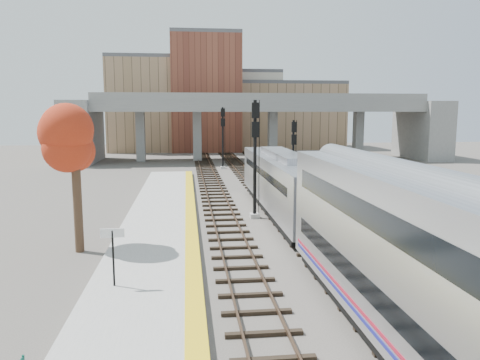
{
  "coord_description": "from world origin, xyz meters",
  "views": [
    {
      "loc": [
        -5.55,
        -22.64,
        7.05
      ],
      "look_at": [
        -2.02,
        8.11,
        2.5
      ],
      "focal_mm": 35.0,
      "sensor_mm": 36.0,
      "label": 1
    }
  ],
  "objects_px": {
    "signal_mast_near": "(255,159)",
    "car_c": "(377,167)",
    "locomotive": "(283,182)",
    "signal_mast_far": "(223,138)",
    "tree": "(74,140)",
    "car_b": "(353,167)",
    "signal_mast_mid": "(293,162)",
    "car_a": "(340,171)"
  },
  "relations": [
    {
      "from": "signal_mast_near",
      "to": "car_c",
      "type": "bearing_deg",
      "value": 50.7
    },
    {
      "from": "locomotive",
      "to": "signal_mast_far",
      "type": "relative_size",
      "value": 2.52
    },
    {
      "from": "car_c",
      "to": "tree",
      "type": "bearing_deg",
      "value": -150.95
    },
    {
      "from": "locomotive",
      "to": "car_b",
      "type": "distance_m",
      "value": 24.89
    },
    {
      "from": "signal_mast_far",
      "to": "car_c",
      "type": "bearing_deg",
      "value": -19.6
    },
    {
      "from": "signal_mast_near",
      "to": "tree",
      "type": "relative_size",
      "value": 1.02
    },
    {
      "from": "signal_mast_far",
      "to": "tree",
      "type": "height_order",
      "value": "tree"
    },
    {
      "from": "signal_mast_far",
      "to": "car_c",
      "type": "height_order",
      "value": "signal_mast_far"
    },
    {
      "from": "signal_mast_mid",
      "to": "signal_mast_far",
      "type": "xyz_separation_m",
      "value": [
        -4.1,
        20.51,
        0.82
      ]
    },
    {
      "from": "signal_mast_near",
      "to": "car_c",
      "type": "xyz_separation_m",
      "value": [
        17.23,
        21.05,
        -3.3
      ]
    },
    {
      "from": "signal_mast_mid",
      "to": "tree",
      "type": "relative_size",
      "value": 0.84
    },
    {
      "from": "tree",
      "to": "car_c",
      "type": "bearing_deg",
      "value": 45.34
    },
    {
      "from": "signal_mast_near",
      "to": "car_c",
      "type": "relative_size",
      "value": 1.73
    },
    {
      "from": "locomotive",
      "to": "signal_mast_near",
      "type": "relative_size",
      "value": 2.45
    },
    {
      "from": "locomotive",
      "to": "signal_mast_mid",
      "type": "bearing_deg",
      "value": 70.95
    },
    {
      "from": "locomotive",
      "to": "signal_mast_near",
      "type": "height_order",
      "value": "signal_mast_near"
    },
    {
      "from": "signal_mast_near",
      "to": "tree",
      "type": "xyz_separation_m",
      "value": [
        -9.91,
        -6.42,
        1.65
      ]
    },
    {
      "from": "locomotive",
      "to": "signal_mast_near",
      "type": "bearing_deg",
      "value": -157.09
    },
    {
      "from": "car_a",
      "to": "tree",
      "type": "bearing_deg",
      "value": -128.01
    },
    {
      "from": "signal_mast_near",
      "to": "car_b",
      "type": "distance_m",
      "value": 26.92
    },
    {
      "from": "locomotive",
      "to": "car_a",
      "type": "xyz_separation_m",
      "value": [
        10.04,
        17.8,
        -1.62
      ]
    },
    {
      "from": "signal_mast_far",
      "to": "locomotive",
      "type": "bearing_deg",
      "value": -85.43
    },
    {
      "from": "locomotive",
      "to": "car_b",
      "type": "bearing_deg",
      "value": 59.1
    },
    {
      "from": "signal_mast_near",
      "to": "car_a",
      "type": "distance_m",
      "value": 22.53
    },
    {
      "from": "car_c",
      "to": "signal_mast_near",
      "type": "bearing_deg",
      "value": -145.6
    },
    {
      "from": "signal_mast_far",
      "to": "car_a",
      "type": "xyz_separation_m",
      "value": [
        12.14,
        -8.5,
        -3.19
      ]
    },
    {
      "from": "signal_mast_mid",
      "to": "signal_mast_far",
      "type": "bearing_deg",
      "value": 101.31
    },
    {
      "from": "car_b",
      "to": "tree",
      "type": "bearing_deg",
      "value": -161.41
    },
    {
      "from": "locomotive",
      "to": "signal_mast_mid",
      "type": "distance_m",
      "value": 6.17
    },
    {
      "from": "car_b",
      "to": "car_c",
      "type": "height_order",
      "value": "car_c"
    },
    {
      "from": "signal_mast_far",
      "to": "car_b",
      "type": "xyz_separation_m",
      "value": [
        14.85,
        -4.99,
        -3.27
      ]
    },
    {
      "from": "car_c",
      "to": "car_a",
      "type": "bearing_deg",
      "value": -171.39
    },
    {
      "from": "signal_mast_near",
      "to": "car_c",
      "type": "height_order",
      "value": "signal_mast_near"
    },
    {
      "from": "signal_mast_far",
      "to": "tree",
      "type": "bearing_deg",
      "value": -106.43
    },
    {
      "from": "signal_mast_near",
      "to": "car_a",
      "type": "relative_size",
      "value": 2.15
    },
    {
      "from": "signal_mast_mid",
      "to": "locomotive",
      "type": "bearing_deg",
      "value": -109.05
    },
    {
      "from": "locomotive",
      "to": "car_a",
      "type": "bearing_deg",
      "value": 60.58
    },
    {
      "from": "locomotive",
      "to": "car_b",
      "type": "relative_size",
      "value": 5.91
    },
    {
      "from": "tree",
      "to": "car_c",
      "type": "height_order",
      "value": "tree"
    },
    {
      "from": "locomotive",
      "to": "tree",
      "type": "height_order",
      "value": "tree"
    },
    {
      "from": "signal_mast_mid",
      "to": "car_a",
      "type": "distance_m",
      "value": 14.64
    },
    {
      "from": "locomotive",
      "to": "car_b",
      "type": "height_order",
      "value": "locomotive"
    }
  ]
}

